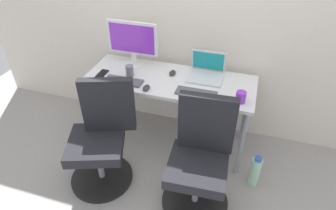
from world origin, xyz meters
TOP-DOWN VIEW (x-y plane):
  - ground_plane at (0.00, 0.00)m, footprint 5.28×5.28m
  - back_wall at (0.00, 0.37)m, footprint 4.40×0.04m
  - desk at (0.00, 0.00)m, footprint 1.52×0.58m
  - office_chair_left at (-0.40, -0.61)m, footprint 0.56×0.56m
  - office_chair_right at (0.43, -0.61)m, footprint 0.54×0.54m
  - water_bottle_on_floor at (0.86, -0.33)m, footprint 0.09×0.09m
  - desktop_monitor at (-0.40, 0.15)m, footprint 0.48×0.18m
  - open_laptop at (0.30, 0.14)m, footprint 0.31×0.26m
  - keyboard_by_monitor at (-0.37, -0.17)m, footprint 0.34×0.12m
  - keyboard_by_laptop at (0.28, -0.16)m, footprint 0.34×0.12m
  - mouse_by_monitor at (-0.14, -0.22)m, footprint 0.06×0.10m
  - mouse_by_laptop at (0.00, 0.09)m, footprint 0.06×0.10m
  - coffee_mug at (0.64, -0.17)m, footprint 0.08×0.08m
  - pen_cup at (-0.36, -0.05)m, footprint 0.07×0.07m
  - phone_near_laptop at (-0.62, -0.10)m, footprint 0.07×0.14m

SIDE VIEW (x-z plane):
  - ground_plane at x=0.00m, z-range 0.00..0.00m
  - water_bottle_on_floor at x=0.86m, z-range -0.01..0.30m
  - office_chair_left at x=-0.40m, z-range -0.05..0.89m
  - office_chair_right at x=0.43m, z-range -0.05..0.89m
  - desk at x=0.00m, z-range 0.29..1.01m
  - phone_near_laptop at x=-0.62m, z-range 0.72..0.73m
  - keyboard_by_monitor at x=-0.37m, z-range 0.72..0.74m
  - keyboard_by_laptop at x=0.28m, z-range 0.72..0.74m
  - mouse_by_monitor at x=-0.14m, z-range 0.72..0.75m
  - mouse_by_laptop at x=0.00m, z-range 0.72..0.75m
  - coffee_mug at x=0.64m, z-range 0.72..0.81m
  - pen_cup at x=-0.36m, z-range 0.72..0.83m
  - open_laptop at x=0.30m, z-range 0.66..0.89m
  - desktop_monitor at x=-0.40m, z-range 0.76..1.19m
  - back_wall at x=0.00m, z-range 0.00..2.60m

